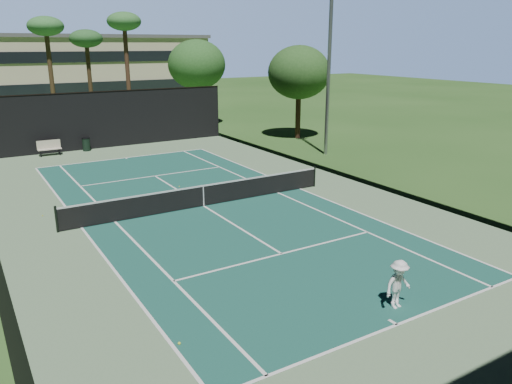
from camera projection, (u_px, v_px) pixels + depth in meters
ground at (204, 206)px, 23.01m from camera, size 160.00×160.00×0.00m
apron_slab at (204, 206)px, 23.01m from camera, size 18.00×32.00×0.01m
court_surface at (204, 206)px, 23.01m from camera, size 10.97×23.77×0.01m
court_lines at (204, 206)px, 23.00m from camera, size 11.07×23.87×0.01m
tennis_net at (203, 195)px, 22.85m from camera, size 12.90×0.10×1.10m
fence at (202, 164)px, 22.49m from camera, size 18.04×32.05×4.03m
player at (398, 284)px, 13.99m from camera, size 0.96×0.59×1.44m
tennis_ball_a at (179, 343)px, 12.41m from camera, size 0.08×0.08×0.08m
tennis_ball_b at (117, 205)px, 23.04m from camera, size 0.08×0.08×0.08m
tennis_ball_c at (179, 186)px, 26.11m from camera, size 0.06×0.06×0.06m
tennis_ball_d at (43, 216)px, 21.67m from camera, size 0.06×0.06×0.06m
park_bench at (49, 148)px, 33.35m from camera, size 1.50×0.45×1.02m
trash_bin at (86, 144)px, 34.80m from camera, size 0.56×0.56×0.95m
palm_a at (46, 31)px, 39.34m from camera, size 2.80×2.80×9.32m
palm_b at (86, 42)px, 42.95m from camera, size 2.80×2.80×8.42m
palm_c at (124, 26)px, 41.39m from camera, size 2.80×2.80×9.77m
decid_tree_a at (197, 65)px, 44.46m from camera, size 5.12×5.12×7.62m
decid_tree_b at (299, 73)px, 38.36m from camera, size 4.80×4.80×7.14m
campus_building at (36, 70)px, 59.47m from camera, size 40.50×12.50×8.30m
light_pole at (329, 56)px, 32.06m from camera, size 0.90×0.25×12.22m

